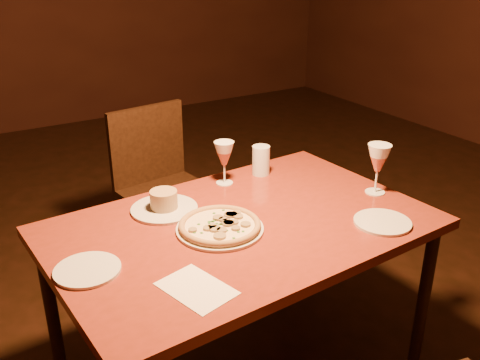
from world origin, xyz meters
TOP-DOWN VIEW (x-y plane):
  - floor at (0.00, 0.00)m, footprint 7.00×7.00m
  - dining_table at (-0.24, -0.28)m, footprint 1.36×0.93m
  - chair_far at (-0.16, 0.63)m, footprint 0.47×0.47m
  - pizza_plate at (-0.33, -0.29)m, footprint 0.30×0.30m
  - ramekin_saucer at (-0.43, -0.05)m, footprint 0.24×0.24m
  - wine_glass_far at (-0.12, 0.05)m, footprint 0.08×0.08m
  - wine_glass_right at (0.34, -0.34)m, footprint 0.09×0.09m
  - water_tumbler at (0.06, 0.05)m, footprint 0.07×0.07m
  - side_plate_left at (-0.79, -0.30)m, footprint 0.20×0.20m
  - side_plate_near at (0.18, -0.54)m, footprint 0.20×0.20m
  - menu_card at (-0.55, -0.55)m, footprint 0.19×0.24m

SIDE VIEW (x-z plane):
  - floor at x=0.00m, z-range 0.00..0.00m
  - chair_far at x=-0.16m, z-range 0.06..0.92m
  - dining_table at x=-0.24m, z-range 0.29..0.99m
  - menu_card at x=-0.55m, z-range 0.70..0.70m
  - side_plate_left at x=-0.79m, z-range 0.70..0.71m
  - side_plate_near at x=0.18m, z-range 0.70..0.71m
  - pizza_plate at x=-0.33m, z-range 0.70..0.74m
  - ramekin_saucer at x=-0.43m, z-range 0.69..0.77m
  - water_tumbler at x=0.06m, z-range 0.70..0.83m
  - wine_glass_far at x=-0.12m, z-range 0.70..0.88m
  - wine_glass_right at x=0.34m, z-range 0.70..0.90m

